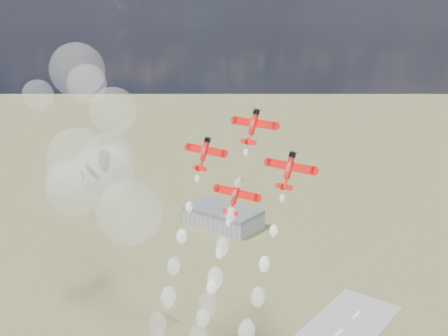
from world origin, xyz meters
TOP-DOWN VIEW (x-y plane):
  - hangar at (-120.00, 180.00)m, footprint 50.00×28.00m
  - plane_lead at (17.02, 14.75)m, footprint 11.99×5.76m
  - plane_left at (4.84, 11.26)m, footprint 11.99×5.76m
  - plane_right at (29.20, 11.26)m, footprint 11.99×5.76m
  - plane_slot at (17.02, 7.78)m, footprint 11.99×5.76m
  - smoke_trail_lead at (17.20, -5.06)m, footprint 5.10×24.54m
  - drifted_smoke_cloud at (-54.63, 24.46)m, footprint 56.56×33.28m

SIDE VIEW (x-z plane):
  - hangar at x=-120.00m, z-range 0.00..13.00m
  - smoke_trail_lead at x=17.20m, z-range 43.45..93.87m
  - drifted_smoke_cloud at x=-54.63m, z-range 59.61..123.11m
  - plane_slot at x=17.02m, z-range 92.95..101.01m
  - plane_left at x=4.84m, z-range 100.74..108.80m
  - plane_right at x=29.20m, z-range 100.74..108.80m
  - plane_lead at x=17.02m, z-range 108.52..116.58m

